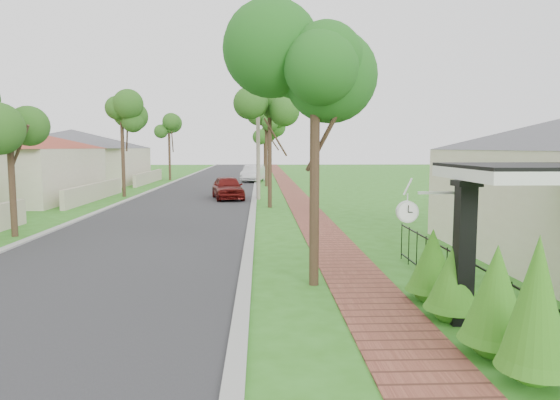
# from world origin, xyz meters

# --- Properties ---
(ground) EXTENTS (160.00, 160.00, 0.00)m
(ground) POSITION_xyz_m (0.00, 0.00, 0.00)
(ground) COLOR #31711A
(ground) RESTS_ON ground
(road) EXTENTS (7.00, 120.00, 0.02)m
(road) POSITION_xyz_m (-3.00, 20.00, 0.00)
(road) COLOR #28282B
(road) RESTS_ON ground
(kerb_right) EXTENTS (0.30, 120.00, 0.10)m
(kerb_right) POSITION_xyz_m (0.65, 20.00, 0.00)
(kerb_right) COLOR #9E9E99
(kerb_right) RESTS_ON ground
(kerb_left) EXTENTS (0.30, 120.00, 0.10)m
(kerb_left) POSITION_xyz_m (-6.65, 20.00, 0.00)
(kerb_left) COLOR #9E9E99
(kerb_left) RESTS_ON ground
(sidewalk) EXTENTS (1.50, 120.00, 0.03)m
(sidewalk) POSITION_xyz_m (3.25, 20.00, 0.00)
(sidewalk) COLOR brown
(sidewalk) RESTS_ON ground
(porch_post) EXTENTS (0.48, 0.48, 2.52)m
(porch_post) POSITION_xyz_m (4.55, -1.00, 1.12)
(porch_post) COLOR black
(porch_post) RESTS_ON ground
(picket_fence) EXTENTS (0.03, 8.02, 1.00)m
(picket_fence) POSITION_xyz_m (4.90, -0.00, 0.53)
(picket_fence) COLOR black
(picket_fence) RESTS_ON ground
(street_trees) EXTENTS (10.70, 37.65, 5.89)m
(street_trees) POSITION_xyz_m (-2.87, 26.84, 4.54)
(street_trees) COLOR #382619
(street_trees) RESTS_ON ground
(hedge_row) EXTENTS (0.92, 4.63, 2.11)m
(hedge_row) POSITION_xyz_m (4.45, -1.63, 0.79)
(hedge_row) COLOR #125911
(hedge_row) RESTS_ON ground
(far_house_grey) EXTENTS (15.56, 15.56, 4.60)m
(far_house_grey) POSITION_xyz_m (-14.97, 34.00, 2.34)
(far_house_grey) COLOR beige
(far_house_grey) RESTS_ON ground
(parked_car_red) EXTENTS (2.36, 4.29, 1.38)m
(parked_car_red) POSITION_xyz_m (-0.92, 20.18, 0.69)
(parked_car_red) COLOR #580F0D
(parked_car_red) RESTS_ON ground
(parked_car_white) EXTENTS (2.29, 4.68, 1.48)m
(parked_car_white) POSITION_xyz_m (0.40, 35.29, 0.74)
(parked_car_white) COLOR silver
(parked_car_white) RESTS_ON ground
(near_tree) EXTENTS (2.19, 2.19, 5.61)m
(near_tree) POSITION_xyz_m (2.20, 1.50, 4.47)
(near_tree) COLOR #382619
(near_tree) RESTS_ON ground
(utility_pole) EXTENTS (1.20, 0.24, 8.71)m
(utility_pole) POSITION_xyz_m (0.90, 20.00, 4.41)
(utility_pole) COLOR gray
(utility_pole) RESTS_ON ground
(station_clock) EXTENTS (1.05, 0.13, 0.56)m
(station_clock) POSITION_xyz_m (3.69, -0.60, 1.95)
(station_clock) COLOR silver
(station_clock) RESTS_ON ground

